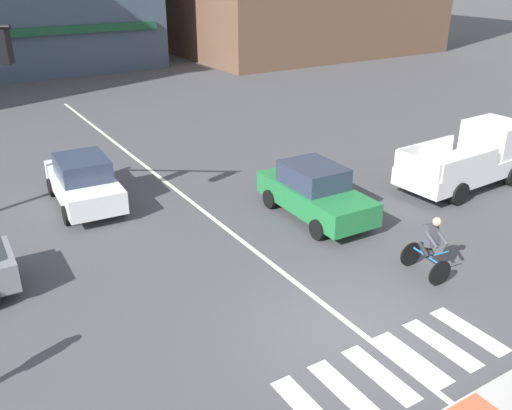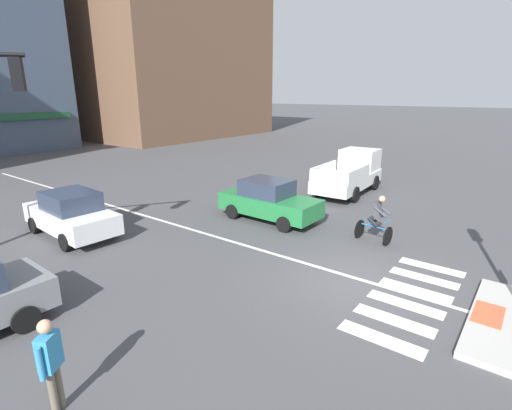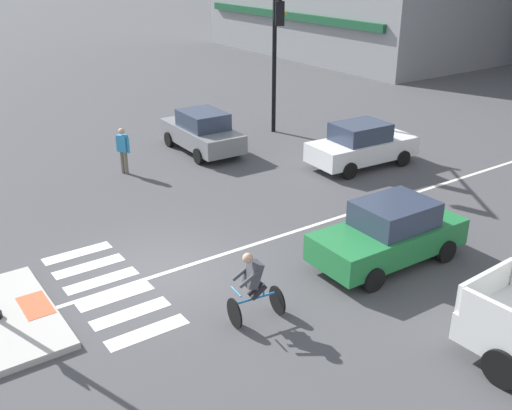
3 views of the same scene
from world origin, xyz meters
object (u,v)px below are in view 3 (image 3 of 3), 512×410
car_grey_cross_left (202,132)px  cyclist (254,286)px  car_green_eastbound_mid (390,233)px  pedestrian_at_curb_left (123,147)px  traffic_light_mast (276,37)px  car_white_westbound_far (362,145)px

car_grey_cross_left → cyclist: (10.76, -4.98, 0.06)m
car_green_eastbound_mid → cyclist: (0.20, -4.33, 0.06)m
car_green_eastbound_mid → pedestrian_at_curb_left: size_ratio=2.48×
traffic_light_mast → car_white_westbound_far: traffic_light_mast is taller
traffic_light_mast → pedestrian_at_curb_left: 7.45m
car_grey_cross_left → car_green_eastbound_mid: (10.56, -0.65, 0.00)m
car_green_eastbound_mid → car_white_westbound_far: same height
car_grey_cross_left → car_white_westbound_far: size_ratio=0.99×
traffic_light_mast → car_white_westbound_far: 5.53m
car_grey_cross_left → car_white_westbound_far: bearing=39.2°
car_grey_cross_left → car_white_westbound_far: 6.24m
car_white_westbound_far → cyclist: cyclist is taller
traffic_light_mast → car_green_eastbound_mid: 11.23m
traffic_light_mast → car_green_eastbound_mid: bearing=-20.9°
traffic_light_mast → car_grey_cross_left: 4.69m
cyclist → pedestrian_at_curb_left: size_ratio=1.01×
car_white_westbound_far → car_green_eastbound_mid: bearing=-38.8°
car_grey_cross_left → car_white_westbound_far: same height
traffic_light_mast → pedestrian_at_curb_left: (0.00, -6.70, -3.25)m
car_green_eastbound_mid → pedestrian_at_curb_left: (-10.00, -2.89, 0.17)m
car_green_eastbound_mid → cyclist: 4.33m
traffic_light_mast → car_grey_cross_left: size_ratio=1.47×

